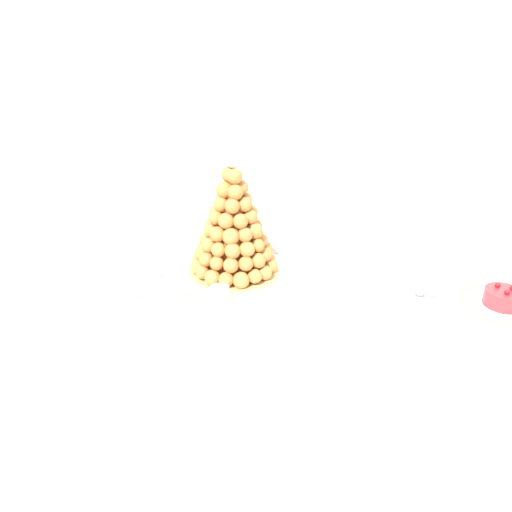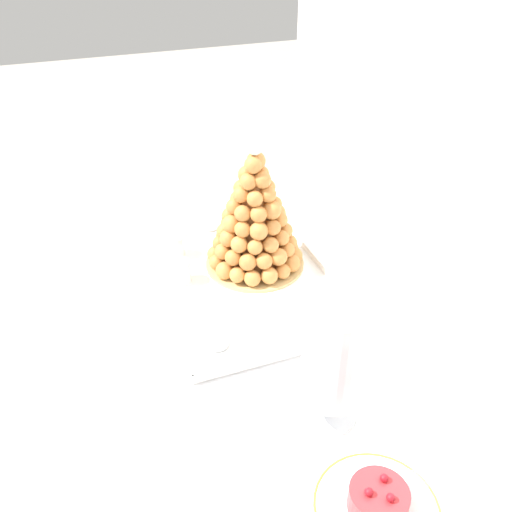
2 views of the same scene
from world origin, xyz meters
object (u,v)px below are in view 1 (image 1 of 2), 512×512
dessert_cup_mid_left (174,292)px  creme_brulee_ramekin (143,271)px  macaron_goblet (428,244)px  fruit_tart_plate (503,302)px  croquembouche (233,229)px  dessert_cup_right (322,305)px  dessert_cup_centre (219,299)px  dessert_cup_mid_right (276,303)px  dessert_cup_left (130,289)px  wine_glass (230,209)px  serving_tray (235,282)px

dessert_cup_mid_left → creme_brulee_ramekin: size_ratio=0.56×
macaron_goblet → fruit_tart_plate: size_ratio=1.22×
macaron_goblet → creme_brulee_ramekin: bearing=-178.6°
creme_brulee_ramekin → croquembouche: bearing=13.3°
dessert_cup_right → fruit_tart_plate: 0.47m
dessert_cup_centre → dessert_cup_mid_right: bearing=4.4°
croquembouche → dessert_cup_left: size_ratio=6.32×
dessert_cup_mid_left → wine_glass: bearing=84.3°
serving_tray → croquembouche: croquembouche is taller
dessert_cup_mid_left → dessert_cup_left: bearing=-179.2°
fruit_tart_plate → wine_glass: 0.85m
dessert_cup_centre → dessert_cup_left: bearing=177.2°
serving_tray → dessert_cup_left: size_ratio=12.31×
dessert_cup_right → macaron_goblet: 0.31m
dessert_cup_left → creme_brulee_ramekin: (-0.02, 0.13, -0.01)m
dessert_cup_right → creme_brulee_ramekin: size_ratio=0.53×
croquembouche → macaron_goblet: croquembouche is taller
dessert_cup_mid_left → macaron_goblet: size_ratio=0.22×
dessert_cup_mid_left → dessert_cup_mid_right: 0.26m
dessert_cup_right → dessert_cup_left: bearing=-179.7°
dessert_cup_left → dessert_cup_right: same height
serving_tray → dessert_cup_mid_left: dessert_cup_mid_left is taller
dessert_cup_centre → creme_brulee_ramekin: size_ratio=0.56×
dessert_cup_mid_left → fruit_tart_plate: bearing=8.8°
wine_glass → macaron_goblet: bearing=-28.1°
dessert_cup_left → dessert_cup_right: bearing=0.3°
dessert_cup_mid_left → dessert_cup_mid_right: size_ratio=1.11×
serving_tray → macaron_goblet: 0.52m
croquembouche → dessert_cup_left: (-0.23, -0.19, -0.11)m
dessert_cup_mid_left → dessert_cup_right: dessert_cup_mid_left is taller
dessert_cup_left → dessert_cup_right: size_ratio=1.00×
dessert_cup_mid_left → macaron_goblet: macaron_goblet is taller
fruit_tart_plate → wine_glass: wine_glass is taller
fruit_tart_plate → dessert_cup_mid_left: bearing=-171.2°
dessert_cup_right → creme_brulee_ramekin: dessert_cup_right is taller
dessert_cup_mid_left → dessert_cup_mid_right: (0.26, -0.00, -0.00)m
croquembouche → dessert_cup_mid_left: size_ratio=6.01×
dessert_cup_mid_right → wine_glass: bearing=115.5°
dessert_cup_right → macaron_goblet: bearing=29.7°
dessert_cup_mid_left → creme_brulee_ramekin: 0.18m
dessert_cup_mid_right → macaron_goblet: 0.41m
dessert_cup_left → dessert_cup_centre: bearing=-2.8°
dessert_cup_mid_left → dessert_cup_right: (0.38, 0.00, -0.00)m
dessert_cup_mid_left → fruit_tart_plate: 0.84m
dessert_cup_centre → fruit_tart_plate: size_ratio=0.28×
croquembouche → creme_brulee_ramekin: croquembouche is taller
macaron_goblet → fruit_tart_plate: 0.24m
dessert_cup_left → dessert_cup_mid_left: size_ratio=0.95×
dessert_cup_left → dessert_cup_right: 0.49m
macaron_goblet → dessert_cup_centre: bearing=-162.7°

